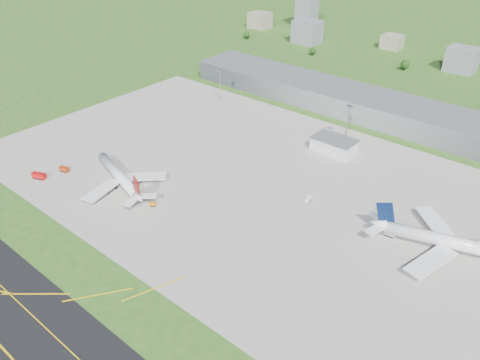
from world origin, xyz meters
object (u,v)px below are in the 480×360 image
Objects in this scene: airliner_blue_quad at (455,243)px; fire_truck at (39,176)px; tug_yellow at (153,204)px; van_white_far at (390,234)px; crash_tender at (64,169)px; airliner_red_twin at (120,177)px; van_white_near at (308,199)px.

airliner_blue_quad is 8.55× the size of fire_truck.
van_white_far is at bearing -9.21° from tug_yellow.
van_white_far is at bearing 7.27° from crash_tender.
airliner_blue_quad is 213.87m from crash_tender.
airliner_red_twin is 105.25m from van_white_near.
tug_yellow is at bearing -3.83° from fire_truck.
van_white_near is at bearing 172.79° from van_white_far.
airliner_blue_quad is at bearing -143.46° from airliner_red_twin.
airliner_blue_quad is at bearing -90.50° from van_white_near.
airliner_red_twin is at bearing 10.54° from fire_truck.
fire_truck is 2.09× the size of tug_yellow.
fire_truck is at bearing -173.52° from airliner_blue_quad.
fire_truck is 153.87m from van_white_near.
airliner_red_twin is 146.87m from van_white_far.
tug_yellow is 82.40m from van_white_near.
fire_truck is at bearing 115.26° from van_white_near.
crash_tender is at bearing -166.17° from van_white_far.
van_white_near is at bearing 13.90° from crash_tender.
crash_tender is (3.94, 13.75, -0.24)m from fire_truck.
van_white_far is (-27.10, -7.27, -4.06)m from airliner_blue_quad.
van_white_near is (60.41, 56.04, 0.30)m from tug_yellow.
tug_yellow is (-133.75, -63.05, -4.44)m from airliner_blue_quad.
fire_truck reaches higher than tug_yellow.
airliner_blue_quad is at bearing 0.68° from fire_truck.
tug_yellow is 0.83× the size of van_white_near.
tug_yellow is at bearing -171.23° from airliner_blue_quad.
fire_truck is 1.61× the size of van_white_far.
van_white_far is at bearing 1.82° from fire_truck.
airliner_red_twin is at bearing 5.41° from crash_tender.
fire_truck is at bearing 161.61° from tug_yellow.
airliner_blue_quad is 28.35m from van_white_far.
van_white_near is at bearing -133.18° from airliner_red_twin.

